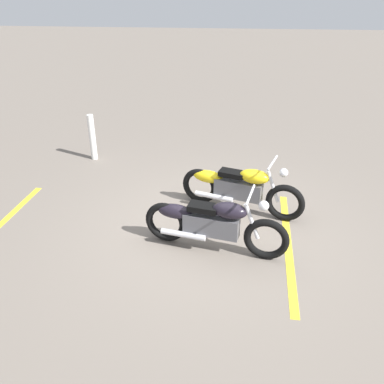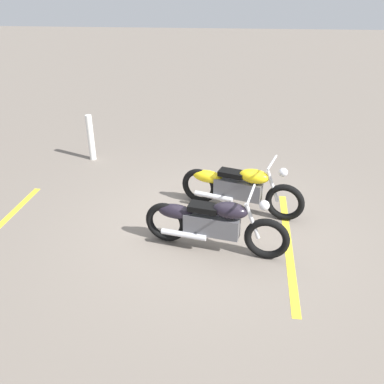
% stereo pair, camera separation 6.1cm
% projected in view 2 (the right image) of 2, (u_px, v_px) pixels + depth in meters
% --- Properties ---
extents(ground_plane, '(60.00, 60.00, 0.00)m').
position_uv_depth(ground_plane, '(211.00, 227.00, 6.87)').
color(ground_plane, slate).
extents(motorcycle_bright_foreground, '(2.16, 0.85, 1.04)m').
position_uv_depth(motorcycle_bright_foreground, '(238.00, 187.00, 7.17)').
color(motorcycle_bright_foreground, black).
rests_on(motorcycle_bright_foreground, ground).
extents(motorcycle_dark_foreground, '(2.21, 0.71, 1.04)m').
position_uv_depth(motorcycle_dark_foreground, '(211.00, 223.00, 6.13)').
color(motorcycle_dark_foreground, black).
rests_on(motorcycle_dark_foreground, ground).
extents(bollard_post, '(0.14, 0.14, 1.04)m').
position_uv_depth(bollard_post, '(91.00, 138.00, 9.20)').
color(bollard_post, white).
rests_on(bollard_post, ground).
extents(parking_stripe_near, '(0.27, 3.20, 0.01)m').
position_uv_depth(parking_stripe_near, '(288.00, 244.00, 6.43)').
color(parking_stripe_near, yellow).
rests_on(parking_stripe_near, ground).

